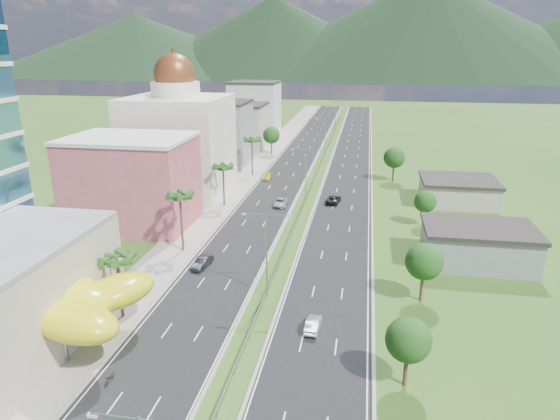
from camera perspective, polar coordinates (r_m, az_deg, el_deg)
The scene contains 33 objects.
ground at distance 55.49m, azimuth -3.57°, elevation -14.47°, with size 500.00×500.00×0.00m, color #2D5119.
road_left at distance 139.88m, azimuth 1.87°, elevation 5.86°, with size 11.00×260.00×0.04m, color black.
road_right at distance 138.67m, azimuth 8.05°, elevation 5.58°, with size 11.00×260.00×0.04m, color black.
sidewalk_left at distance 141.45m, azimuth -1.96°, elevation 6.02°, with size 7.00×260.00×0.12m, color gray.
median_guardrail at distance 121.47m, azimuth 4.21°, elevation 4.21°, with size 0.10×216.06×0.76m.
streetlight_median_b at distance 61.05m, azimuth -1.55°, elevation -4.11°, with size 6.04×0.25×11.00m.
streetlight_median_c at distance 98.77m, azimuth 3.00°, elevation 4.62°, with size 6.04×0.25×11.00m.
streetlight_median_d at distance 142.70m, azimuth 5.20°, elevation 8.80°, with size 6.04×0.25×11.00m.
streetlight_median_e at distance 187.13m, azimuth 6.39°, elevation 11.00°, with size 6.04×0.25×11.00m.
lime_canopy at distance 57.50m, azimuth -24.72°, elevation -9.31°, with size 18.00×15.00×7.40m.
pink_shophouse at distance 89.58m, azimuth -16.56°, elevation 2.95°, with size 20.00×15.00×15.00m, color #B44A53.
domed_building at distance 109.33m, azimuth -11.51°, elevation 8.07°, with size 20.00×20.00×28.70m.
midrise_grey at distance 132.87m, azimuth -7.15°, elevation 8.58°, with size 16.00×15.00×16.00m, color slate.
midrise_beige at distance 154.02m, azimuth -4.77°, elevation 9.41°, with size 16.00×15.00×13.00m, color #BCB09B.
midrise_white at distance 175.84m, azimuth -2.90°, elevation 11.36°, with size 16.00×15.00×18.00m, color silver.
shed_near at distance 77.36m, azimuth 21.67°, elevation -3.91°, with size 15.00×10.00×5.00m, color slate.
shed_far at distance 105.80m, azimuth 19.65°, elevation 1.94°, with size 14.00×12.00×4.40m, color #BCB09B.
palm_tree_b at distance 58.98m, azimuth -18.14°, elevation -5.57°, with size 3.60×3.60×8.10m.
palm_tree_c at distance 75.56m, azimuth -11.36°, elevation 1.37°, with size 3.60×3.60×9.60m.
palm_tree_d at distance 96.84m, azimuth -6.53°, elevation 4.73°, with size 3.60×3.60×8.60m.
palm_tree_e at distance 120.36m, azimuth -3.24°, elevation 7.84°, with size 3.60×3.60×9.40m.
leafy_tree_lfar at distance 144.93m, azimuth -0.99°, elevation 8.54°, with size 4.90×4.90×8.05m.
leafy_tree_ra at distance 47.80m, azimuth 14.47°, elevation -14.20°, with size 4.20×4.20×6.90m.
leafy_tree_rb at distance 62.95m, azimuth 16.14°, elevation -5.71°, with size 4.55×4.55×7.47m.
leafy_tree_rc at distance 89.75m, azimuth 16.26°, elevation 0.92°, with size 3.85×3.85×6.33m.
leafy_tree_rd at distance 118.09m, azimuth 12.93°, elevation 5.86°, with size 4.90×4.90×8.05m.
mountain_ridge at distance 498.65m, azimuth 15.87°, elevation 14.12°, with size 860.00×140.00×90.00m, color black, non-canonical shape.
car_dark_left at distance 71.94m, azimuth -8.87°, elevation -5.92°, with size 1.57×4.51×1.49m, color black.
car_silver_mid_left at distance 97.98m, azimuth 0.07°, elevation 0.89°, with size 2.38×5.16×1.43m, color #A8A9AF.
car_yellow_far_left at distance 117.89m, azimuth -1.44°, elevation 3.84°, with size 1.74×4.28×1.24m, color gold.
car_silver_right at distance 56.65m, azimuth 3.80°, elevation -12.88°, with size 1.44×4.13×1.36m, color #AEAFB6.
car_dark_far_right at distance 100.39m, azimuth 6.12°, elevation 1.23°, with size 2.43×5.26×1.46m, color black.
motorcycle at distance 51.51m, azimuth -18.90°, elevation -17.59°, with size 0.55×1.83×1.17m, color black.
Camera 1 is at (11.21, -45.35, 29.94)m, focal length 32.00 mm.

